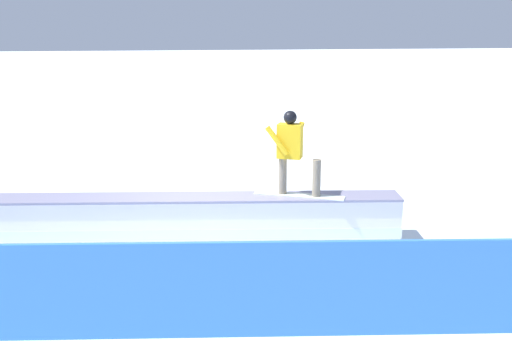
# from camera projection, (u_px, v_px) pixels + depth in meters

# --- Properties ---
(ground_plane) EXTENTS (120.00, 120.00, 0.00)m
(ground_plane) POSITION_uv_depth(u_px,v_px,m) (199.00, 239.00, 10.38)
(ground_plane) COLOR white
(grind_box) EXTENTS (6.84, 1.22, 0.77)m
(grind_box) POSITION_uv_depth(u_px,v_px,m) (199.00, 220.00, 10.29)
(grind_box) COLOR white
(grind_box) RESTS_ON ground_plane
(snowboarder) EXTENTS (1.52, 0.83, 1.44)m
(snowboarder) POSITION_uv_depth(u_px,v_px,m) (292.00, 150.00, 10.08)
(snowboarder) COLOR silver
(snowboarder) RESTS_ON grind_box
(safety_fence) EXTENTS (12.84, 1.23, 1.19)m
(safety_fence) POSITION_uv_depth(u_px,v_px,m) (207.00, 290.00, 7.08)
(safety_fence) COLOR #387CE0
(safety_fence) RESTS_ON ground_plane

